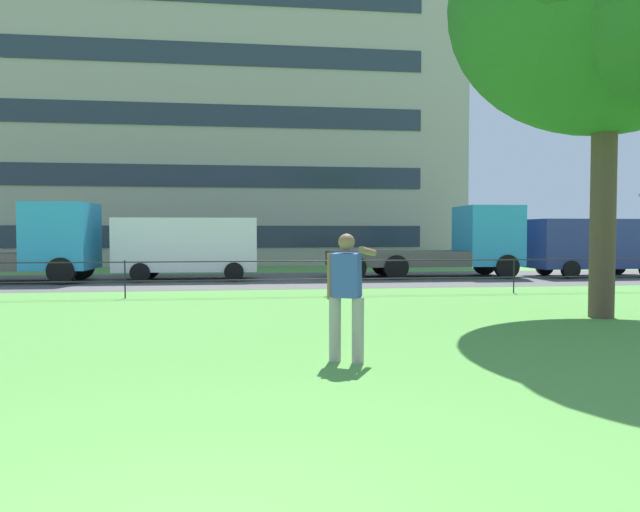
# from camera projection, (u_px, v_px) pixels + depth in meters

# --- Properties ---
(street_strip) EXTENTS (80.00, 7.27, 0.01)m
(street_strip) POSITION_uv_depth(u_px,v_px,m) (233.00, 280.00, 21.11)
(street_strip) COLOR #565454
(street_strip) RESTS_ON ground
(park_fence) EXTENTS (37.50, 0.04, 1.00)m
(park_fence) POSITION_uv_depth(u_px,v_px,m) (229.00, 272.00, 15.63)
(park_fence) COLOR black
(park_fence) RESTS_ON ground
(person_thrower) EXTENTS (0.75, 0.67, 1.71)m
(person_thrower) POSITION_uv_depth(u_px,v_px,m) (347.00, 293.00, 7.77)
(person_thrower) COLOR gray
(person_thrower) RESTS_ON ground
(flatbed_truck_center) EXTENTS (7.37, 2.63, 2.75)m
(flatbed_truck_center) POSITION_uv_depth(u_px,v_px,m) (18.00, 247.00, 20.21)
(flatbed_truck_center) COLOR #2D99D1
(flatbed_truck_center) RESTS_ON ground
(panel_van_right) EXTENTS (5.04, 2.18, 2.24)m
(panel_van_right) POSITION_uv_depth(u_px,v_px,m) (188.00, 245.00, 21.25)
(panel_van_right) COLOR white
(panel_van_right) RESTS_ON ground
(flatbed_truck_far_right) EXTENTS (7.34, 2.53, 2.75)m
(flatbed_truck_far_right) POSITION_uv_depth(u_px,v_px,m) (451.00, 246.00, 22.71)
(flatbed_truck_far_right) COLOR #2D99D1
(flatbed_truck_far_right) RESTS_ON ground
(panel_van_far_left) EXTENTS (5.03, 2.16, 2.24)m
(panel_van_far_left) POSITION_uv_depth(u_px,v_px,m) (593.00, 244.00, 22.98)
(panel_van_far_left) COLOR navy
(panel_van_far_left) RESTS_ON ground
(apartment_building_background) EXTENTS (33.61, 15.66, 18.63)m
(apartment_building_background) POSITION_uv_depth(u_px,v_px,m) (166.00, 111.00, 36.50)
(apartment_building_background) COLOR #ADA393
(apartment_building_background) RESTS_ON ground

